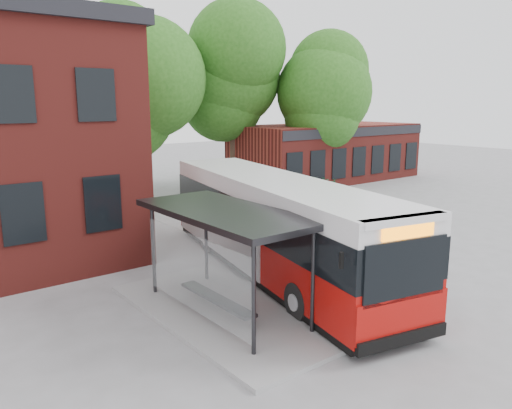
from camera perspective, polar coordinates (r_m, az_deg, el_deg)
ground at (r=17.20m, az=7.10°, el=-7.43°), size 100.00×100.00×0.00m
shop_row at (r=36.95m, az=8.12°, el=5.94°), size 14.00×6.20×4.00m
bus_shelter at (r=13.24m, az=-3.50°, el=-6.61°), size 3.60×7.00×2.90m
bike_rail at (r=30.38m, az=6.01°, el=1.33°), size 5.20×0.10×0.38m
tree_0 at (r=27.92m, az=-27.11°, el=10.20°), size 7.92×7.92×11.00m
tree_1 at (r=31.04m, az=-14.52°, el=10.55°), size 7.92×7.92×10.40m
tree_2 at (r=33.68m, az=-2.67°, el=11.46°), size 7.92×7.92×11.00m
tree_3 at (r=33.97m, az=8.36°, el=9.91°), size 7.04×7.04×9.28m
city_bus at (r=16.40m, az=2.07°, el=-2.50°), size 5.35×12.78×3.18m
bicycle_0 at (r=28.69m, az=0.98°, el=1.21°), size 1.62×1.04×0.80m
bicycle_1 at (r=28.90m, az=4.92°, el=1.51°), size 1.80×0.62×1.06m
bicycle_2 at (r=29.36m, az=6.15°, el=1.57°), size 1.94×0.83×0.99m
bicycle_3 at (r=30.86m, az=4.79°, el=2.08°), size 1.70×0.84×0.98m
bicycle_4 at (r=31.70m, az=6.13°, el=2.31°), size 1.93×0.84×0.99m
bicycle_5 at (r=31.46m, az=7.14°, el=2.23°), size 1.73×1.03×1.00m
bicycle_6 at (r=31.34m, az=6.46°, el=2.10°), size 1.78×1.18×0.88m
bicycle_7 at (r=31.39m, az=8.49°, el=2.10°), size 1.58×0.66×0.92m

